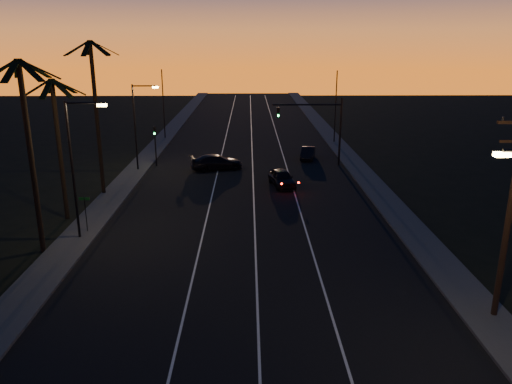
{
  "coord_description": "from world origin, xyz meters",
  "views": [
    {
      "loc": [
        0.11,
        -10.58,
        12.44
      ],
      "look_at": [
        0.58,
        21.57,
        2.69
      ],
      "focal_mm": 35.0,
      "sensor_mm": 36.0,
      "label": 1
    }
  ],
  "objects_px": {
    "cross_car": "(217,162)",
    "utility_pole": "(510,210)",
    "lead_car": "(282,178)",
    "signal_mast": "(318,120)",
    "right_car": "(308,153)"
  },
  "relations": [
    {
      "from": "utility_pole",
      "to": "cross_car",
      "type": "distance_m",
      "value": 32.26
    },
    {
      "from": "right_car",
      "to": "cross_car",
      "type": "distance_m",
      "value": 10.78
    },
    {
      "from": "utility_pole",
      "to": "lead_car",
      "type": "bearing_deg",
      "value": 111.02
    },
    {
      "from": "utility_pole",
      "to": "right_car",
      "type": "bearing_deg",
      "value": 98.62
    },
    {
      "from": "signal_mast",
      "to": "right_car",
      "type": "distance_m",
      "value": 5.1
    },
    {
      "from": "lead_car",
      "to": "cross_car",
      "type": "height_order",
      "value": "cross_car"
    },
    {
      "from": "utility_pole",
      "to": "signal_mast",
      "type": "distance_m",
      "value": 30.33
    },
    {
      "from": "right_car",
      "to": "cross_car",
      "type": "xyz_separation_m",
      "value": [
        -9.74,
        -4.62,
        0.11
      ]
    },
    {
      "from": "utility_pole",
      "to": "lead_car",
      "type": "distance_m",
      "value": 24.26
    },
    {
      "from": "utility_pole",
      "to": "cross_car",
      "type": "height_order",
      "value": "utility_pole"
    },
    {
      "from": "signal_mast",
      "to": "lead_car",
      "type": "relative_size",
      "value": 1.4
    },
    {
      "from": "lead_car",
      "to": "right_car",
      "type": "bearing_deg",
      "value": 71.65
    },
    {
      "from": "cross_car",
      "to": "utility_pole",
      "type": "bearing_deg",
      "value": -62.52
    },
    {
      "from": "signal_mast",
      "to": "lead_car",
      "type": "height_order",
      "value": "signal_mast"
    },
    {
      "from": "signal_mast",
      "to": "cross_car",
      "type": "distance_m",
      "value": 11.15
    }
  ]
}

